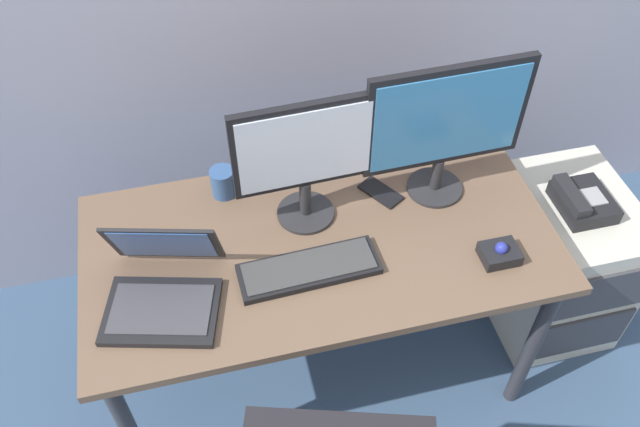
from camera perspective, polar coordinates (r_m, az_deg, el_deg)
ground_plane at (r=2.61m, az=0.00°, el=-12.78°), size 8.00×8.00×0.00m
desk at (r=2.07m, az=0.00°, el=-3.80°), size 1.43×0.72×0.74m
file_cabinet at (r=2.66m, az=19.68°, el=-3.77°), size 0.42×0.53×0.61m
desk_phone at (r=2.40m, az=21.71°, el=1.01°), size 0.17×0.20×0.09m
monitor_main at (r=2.00m, az=10.86°, el=7.62°), size 0.50×0.18×0.48m
monitor_side at (r=1.89m, az=-1.35°, el=5.05°), size 0.42×0.18×0.43m
keyboard at (r=1.92m, az=-0.98°, el=-4.80°), size 0.42×0.15×0.03m
laptop at (r=1.88m, az=-13.45°, el=-6.13°), size 0.38×0.38×0.23m
trackball_mouse at (r=2.01m, az=15.29°, el=-3.32°), size 0.11×0.09×0.07m
coffee_mug at (r=2.12m, az=-8.31°, el=2.70°), size 0.09×0.08×0.10m
cell_phone at (r=2.14m, az=5.26°, el=1.84°), size 0.13×0.16×0.01m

